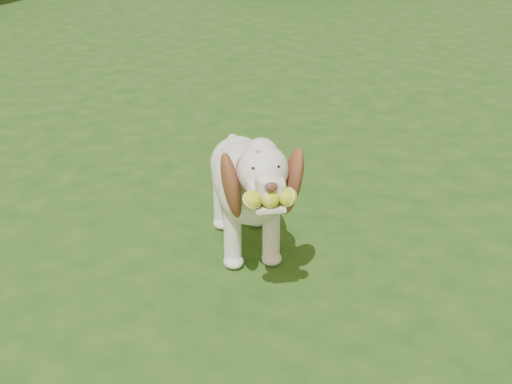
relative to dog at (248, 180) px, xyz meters
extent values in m
plane|color=#194012|center=(-0.17, -0.15, -0.41)|extent=(80.00, 80.00, 0.00)
ellipsoid|color=silver|center=(0.01, 0.10, -0.04)|extent=(0.40, 0.67, 0.34)
ellipsoid|color=silver|center=(-0.01, -0.14, 0.00)|extent=(0.36, 0.36, 0.33)
ellipsoid|color=silver|center=(0.03, 0.33, -0.05)|extent=(0.33, 0.33, 0.30)
cylinder|color=silver|center=(-0.03, -0.26, 0.09)|extent=(0.20, 0.28, 0.26)
sphere|color=silver|center=(-0.04, -0.39, 0.22)|extent=(0.26, 0.26, 0.23)
sphere|color=silver|center=(-0.04, -0.37, 0.28)|extent=(0.17, 0.17, 0.15)
cube|color=silver|center=(-0.06, -0.52, 0.21)|extent=(0.11, 0.15, 0.06)
ellipsoid|color=#592D28|center=(-0.06, -0.59, 0.23)|extent=(0.06, 0.04, 0.04)
cube|color=silver|center=(-0.06, -0.53, 0.12)|extent=(0.14, 0.16, 0.02)
ellipsoid|color=brown|center=(-0.18, -0.36, 0.15)|extent=(0.15, 0.22, 0.36)
ellipsoid|color=brown|center=(0.09, -0.39, 0.15)|extent=(0.15, 0.23, 0.36)
cylinder|color=silver|center=(0.05, 0.46, -0.01)|extent=(0.08, 0.17, 0.13)
cylinder|color=silver|center=(-0.11, -0.11, -0.26)|extent=(0.10, 0.10, 0.29)
cylinder|color=silver|center=(0.08, -0.13, -0.26)|extent=(0.10, 0.10, 0.29)
cylinder|color=silver|center=(-0.06, 0.32, -0.26)|extent=(0.10, 0.10, 0.29)
cylinder|color=silver|center=(0.13, 0.30, -0.26)|extent=(0.10, 0.10, 0.29)
sphere|color=#BED121|center=(-0.14, -0.56, 0.17)|extent=(0.09, 0.09, 0.08)
sphere|color=#BED121|center=(-0.06, -0.57, 0.17)|extent=(0.09, 0.09, 0.08)
sphere|color=#BED121|center=(0.01, -0.58, 0.17)|extent=(0.09, 0.09, 0.08)
camera|label=1|loc=(-0.86, -3.12, 1.43)|focal=50.00mm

